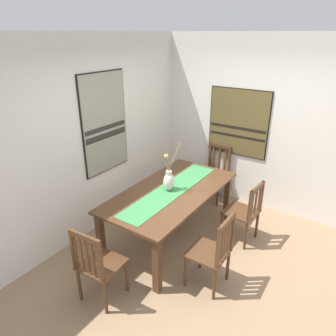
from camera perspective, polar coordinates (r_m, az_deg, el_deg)
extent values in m
cube|color=#8E7051|center=(4.13, 7.76, -17.44)|extent=(6.40, 6.40, 0.03)
cube|color=silver|center=(4.45, -13.16, 5.56)|extent=(6.40, 0.12, 2.70)
cube|color=silver|center=(5.06, 18.28, 7.16)|extent=(0.12, 6.40, 2.70)
cube|color=#51331E|center=(4.15, 0.59, -4.31)|extent=(2.00, 1.01, 0.03)
cube|color=#51331E|center=(3.54, -2.02, -17.43)|extent=(0.08, 0.08, 0.72)
cube|color=#51331E|center=(4.88, 10.81, -5.28)|extent=(0.08, 0.08, 0.72)
cube|color=#51331E|center=(4.00, -12.21, -12.55)|extent=(0.08, 0.08, 0.72)
cube|color=#51331E|center=(5.22, 2.25, -2.82)|extent=(0.08, 0.08, 0.72)
cube|color=#388447|center=(4.14, 0.59, -4.06)|extent=(1.84, 0.36, 0.01)
ellipsoid|color=silver|center=(4.09, 0.15, -2.56)|extent=(0.17, 0.14, 0.25)
cylinder|color=silver|center=(4.03, 0.16, -0.83)|extent=(0.08, 0.08, 0.05)
cylinder|color=#997F5B|center=(3.92, -0.90, 2.11)|extent=(0.12, 0.11, 0.42)
cylinder|color=#997F5B|center=(3.96, -0.99, 1.86)|extent=(0.08, 0.16, 0.36)
cylinder|color=#997F5B|center=(3.89, 0.13, 1.19)|extent=(0.13, 0.08, 0.33)
cylinder|color=#997F5B|center=(3.93, 1.05, 1.93)|extent=(0.05, 0.13, 0.39)
cylinder|color=#997F5B|center=(3.91, -0.37, 2.42)|extent=(0.09, 0.04, 0.47)
cylinder|color=#997F5B|center=(3.96, 1.26, 1.96)|extent=(0.11, 0.12, 0.37)
sphere|color=#E5CC4C|center=(3.98, -0.31, 2.21)|extent=(0.06, 0.06, 0.06)
cube|color=#4C301C|center=(3.52, -12.05, -16.84)|extent=(0.45, 0.45, 0.03)
cylinder|color=#4C301C|center=(3.86, -12.02, -16.93)|extent=(0.04, 0.04, 0.42)
cylinder|color=#4C301C|center=(3.67, -7.57, -19.00)|extent=(0.04, 0.04, 0.42)
cylinder|color=#4C301C|center=(3.68, -15.94, -19.85)|extent=(0.04, 0.04, 0.42)
cylinder|color=#4C301C|center=(3.48, -11.43, -22.29)|extent=(0.04, 0.04, 0.42)
cube|color=#4C301C|center=(3.37, -16.98, -14.05)|extent=(0.04, 0.04, 0.48)
cube|color=#4C301C|center=(3.16, -12.27, -16.39)|extent=(0.04, 0.04, 0.48)
cube|color=#4C301C|center=(3.14, -15.12, -12.19)|extent=(0.06, 0.38, 0.06)
cube|color=#4C301C|center=(3.36, -16.61, -14.43)|extent=(0.02, 0.04, 0.39)
cube|color=#4C301C|center=(3.32, -15.66, -14.91)|extent=(0.02, 0.04, 0.39)
cube|color=#4C301C|center=(3.27, -14.69, -15.40)|extent=(0.02, 0.04, 0.39)
cube|color=#4C301C|center=(3.23, -13.68, -15.90)|extent=(0.02, 0.04, 0.39)
cube|color=#4C301C|center=(3.18, -12.64, -16.41)|extent=(0.02, 0.04, 0.39)
cube|color=#4C301C|center=(5.35, 8.34, -1.54)|extent=(0.42, 0.42, 0.03)
cylinder|color=#4C301C|center=(5.24, 9.08, -4.89)|extent=(0.04, 0.04, 0.42)
cylinder|color=#4C301C|center=(5.38, 5.63, -3.89)|extent=(0.04, 0.04, 0.42)
cylinder|color=#4C301C|center=(5.53, 10.71, -3.39)|extent=(0.04, 0.04, 0.42)
cylinder|color=#4C301C|center=(5.66, 7.40, -2.49)|extent=(0.04, 0.04, 0.42)
cube|color=#4C301C|center=(5.34, 11.15, 1.34)|extent=(0.04, 0.04, 0.51)
cube|color=#4C301C|center=(5.47, 7.72, 2.16)|extent=(0.04, 0.04, 0.51)
cube|color=#4C301C|center=(5.32, 9.57, 4.02)|extent=(0.03, 0.38, 0.06)
cube|color=#4C301C|center=(5.37, 10.50, 1.35)|extent=(0.02, 0.04, 0.42)
cube|color=#4C301C|center=(5.41, 9.40, 1.61)|extent=(0.02, 0.04, 0.42)
cube|color=#4C301C|center=(5.45, 8.33, 1.87)|extent=(0.02, 0.04, 0.42)
cube|color=#4C301C|center=(3.62, 7.33, -15.11)|extent=(0.42, 0.42, 0.03)
cylinder|color=#4C301C|center=(3.70, 3.21, -18.37)|extent=(0.04, 0.04, 0.42)
cylinder|color=#4C301C|center=(3.95, 5.96, -15.38)|extent=(0.04, 0.04, 0.42)
cylinder|color=#4C301C|center=(3.59, 8.49, -20.33)|extent=(0.04, 0.04, 0.42)
cylinder|color=#4C301C|center=(3.84, 10.92, -17.06)|extent=(0.04, 0.04, 0.42)
cube|color=#4C301C|center=(3.28, 9.16, -14.37)|extent=(0.04, 0.04, 0.49)
cube|color=#4C301C|center=(3.55, 11.67, -11.25)|extent=(0.04, 0.04, 0.49)
cube|color=#4C301C|center=(3.29, 10.75, -9.76)|extent=(0.38, 0.04, 0.06)
cube|color=#4C301C|center=(3.30, 9.36, -14.32)|extent=(0.04, 0.02, 0.40)
cube|color=#4C301C|center=(3.36, 9.92, -13.63)|extent=(0.04, 0.02, 0.40)
cube|color=#4C301C|center=(3.42, 10.46, -12.96)|extent=(0.04, 0.02, 0.40)
cube|color=#4C301C|center=(3.48, 10.97, -12.31)|extent=(0.04, 0.02, 0.40)
cube|color=#4C301C|center=(3.53, 11.47, -11.68)|extent=(0.04, 0.02, 0.40)
cube|color=#4C301C|center=(4.41, 13.22, -7.80)|extent=(0.45, 0.45, 0.03)
cylinder|color=#4C301C|center=(4.46, 9.81, -10.51)|extent=(0.04, 0.04, 0.42)
cylinder|color=#4C301C|center=(4.73, 11.98, -8.51)|extent=(0.04, 0.04, 0.42)
cylinder|color=#4C301C|center=(4.33, 14.04, -12.03)|extent=(0.04, 0.04, 0.42)
cylinder|color=#4C301C|center=(4.61, 15.99, -9.85)|extent=(0.04, 0.04, 0.42)
cube|color=#4C301C|center=(4.09, 14.79, -6.87)|extent=(0.04, 0.04, 0.44)
cube|color=#4C301C|center=(4.38, 16.77, -4.91)|extent=(0.04, 0.04, 0.44)
cube|color=#4C301C|center=(4.15, 16.11, -3.55)|extent=(0.38, 0.06, 0.06)
cube|color=#4C301C|center=(4.15, 15.16, -6.67)|extent=(0.04, 0.02, 0.35)
cube|color=#4C301C|center=(4.24, 15.80, -6.03)|extent=(0.04, 0.02, 0.35)
cube|color=#4C301C|center=(4.34, 16.41, -5.43)|extent=(0.04, 0.02, 0.35)
cube|color=black|center=(4.44, -11.63, 8.01)|extent=(0.82, 0.04, 1.39)
cube|color=gray|center=(4.42, -11.42, 7.97)|extent=(0.79, 0.01, 1.36)
cube|color=#2D2823|center=(4.47, -11.20, 5.88)|extent=(0.76, 0.00, 0.08)
cube|color=#2D2823|center=(4.44, -11.32, 7.26)|extent=(0.76, 0.00, 0.06)
cube|color=black|center=(5.15, 12.79, 8.12)|extent=(0.04, 0.99, 1.08)
cube|color=brown|center=(5.13, 12.70, 8.07)|extent=(0.01, 0.96, 1.05)
cube|color=black|center=(5.19, 12.46, 5.72)|extent=(0.00, 0.93, 0.04)
cube|color=black|center=(5.15, 12.60, 7.18)|extent=(0.00, 0.93, 0.04)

